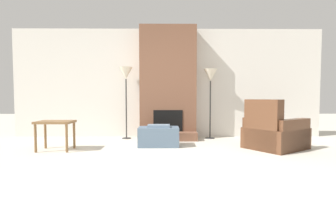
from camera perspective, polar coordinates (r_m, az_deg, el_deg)
The scene contains 8 objects.
ground_plane at distance 3.49m, azimuth 0.41°, elevation -12.73°, with size 24.00×24.00×0.00m, color beige.
wall_back at distance 6.39m, azimuth -0.04°, elevation 6.25°, with size 7.42×0.06×2.60m, color silver.
fireplace at distance 6.13m, azimuth -0.02°, elevation 5.82°, with size 1.29×0.71×2.60m.
ottoman at distance 5.18m, azimuth -2.04°, elevation -5.28°, with size 0.79×0.48×0.42m.
armchair at distance 5.26m, azimuth 21.88°, elevation -4.50°, with size 1.28×1.24×0.92m.
side_table at distance 5.15m, azimuth -23.32°, elevation -2.76°, with size 0.62×0.45×0.54m.
floor_lamp_left at distance 6.17m, azimuth -9.14°, elevation 7.61°, with size 0.31×0.31×1.66m.
floor_lamp_right at distance 6.19m, azimuth 9.24°, elevation 7.25°, with size 0.31×0.31×1.62m.
Camera 1 is at (-0.06, -3.36, 0.96)m, focal length 28.00 mm.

